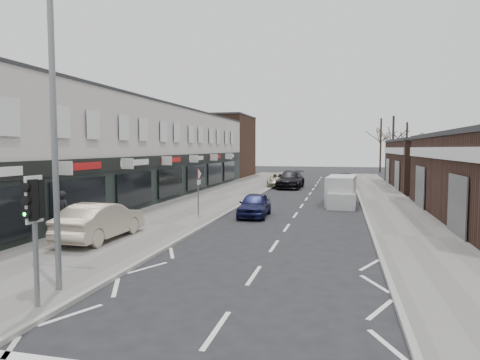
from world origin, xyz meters
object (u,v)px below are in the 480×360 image
Objects in this scene: warning_sign at (199,178)px; parked_car_left_c at (280,180)px; parked_car_right_a at (340,189)px; sedan_on_pavement at (101,221)px; parked_car_left_a at (255,205)px; parked_car_right_b at (345,180)px; pedestrian at (63,213)px; parked_car_left_b at (291,180)px; street_lamp at (60,118)px; white_van at (341,192)px; traffic_light at (34,210)px.

parked_car_left_c is at bearing 84.89° from warning_sign.
sedan_on_pavement is at bearing 61.06° from parked_car_right_a.
parked_car_right_a is (4.66, 10.03, 0.03)m from parked_car_left_a.
pedestrian is at bearing 70.70° from parked_car_right_b.
parked_car_right_a is (5.86, -8.63, 0.01)m from parked_car_left_c.
parked_car_left_b is at bearing 19.28° from parked_car_right_b.
street_lamp reaches higher than sedan_on_pavement.
parked_car_left_a is at bearing -123.85° from white_van.
street_lamp is 2.06× the size of parked_car_left_a.
parked_car_left_b is at bearing -59.38° from parked_car_right_a.
warning_sign is at bearing 54.30° from parked_car_right_a.
white_van is at bearing 70.32° from street_lamp.
parked_car_left_a is 11.06m from parked_car_right_a.
street_lamp is 7.40m from sedan_on_pavement.
street_lamp is at bearing 136.79° from pedestrian.
white_van reaches higher than parked_car_left_a.
parked_car_right_b is (7.44, 32.66, -3.84)m from street_lamp.
parked_car_left_c is at bearing -96.86° from sedan_on_pavement.
street_lamp is 25.15m from parked_car_right_a.
warning_sign is (-0.76, 14.02, -0.21)m from traffic_light.
white_van is 1.12× the size of sedan_on_pavement.
parked_car_right_b is at bearing 92.94° from white_van.
white_van is (7.09, 19.83, -3.69)m from street_lamp.
parked_car_right_a is at bearing -56.60° from parked_car_left_b.
warning_sign is at bearing -99.02° from parked_car_left_c.
parked_car_right_a is (11.55, 17.55, -0.39)m from pedestrian.
parked_car_right_a is at bearing -112.58° from pedestrian.
warning_sign is 13.49m from parked_car_right_a.
parked_car_left_c is (1.13, 32.46, -3.94)m from street_lamp.
parked_car_left_b is at bearing -46.16° from parked_car_left_c.
parked_car_left_a is 0.70× the size of parked_car_left_b.
warning_sign is 19.80m from parked_car_left_c.
parked_car_left_a is at bearing -90.23° from parked_car_left_c.
pedestrian reaches higher than white_van.
warning_sign is 7.69m from pedestrian.
parked_car_left_a is at bearing 81.67° from traffic_light.
street_lamp is at bearing -92.55° from parked_car_left_b.
traffic_light is 0.74× the size of parked_car_right_a.
sedan_on_pavement is (-2.63, 7.09, -1.54)m from traffic_light.
traffic_light reaches higher than parked_car_right_a.
traffic_light is 0.56× the size of parked_car_left_b.
sedan_on_pavement is at bearing 179.44° from pedestrian.
warning_sign is 10.52m from white_van.
parked_car_right_b is at bearing -103.72° from pedestrian.
warning_sign is 18.86m from parked_car_left_b.
warning_sign reaches higher than sedan_on_pavement.
pedestrian is 10.21m from parked_car_left_a.
parked_car_right_b is at bearing -94.08° from parked_car_right_a.
pedestrian is 0.39× the size of parked_car_left_c.
warning_sign is at bearing 93.10° from traffic_light.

